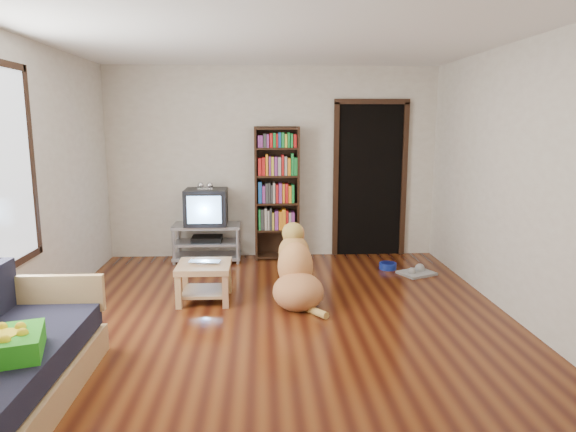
{
  "coord_description": "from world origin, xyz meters",
  "views": [
    {
      "loc": [
        -0.14,
        -4.56,
        1.85
      ],
      "look_at": [
        0.12,
        0.63,
        0.9
      ],
      "focal_mm": 32.0,
      "sensor_mm": 36.0,
      "label": 1
    }
  ],
  "objects_px": {
    "coffee_table": "(204,275)",
    "laptop": "(204,263)",
    "grey_rag": "(417,273)",
    "crt_tv": "(206,206)",
    "green_cushion": "(4,345)",
    "tv_stand": "(207,241)",
    "dog_bowl": "(388,266)",
    "bookshelf": "(277,186)",
    "dog": "(296,274)"
  },
  "relations": [
    {
      "from": "coffee_table",
      "to": "laptop",
      "type": "bearing_deg",
      "value": -90.0
    },
    {
      "from": "grey_rag",
      "to": "crt_tv",
      "type": "distance_m",
      "value": 2.87
    },
    {
      "from": "laptop",
      "to": "crt_tv",
      "type": "distance_m",
      "value": 1.7
    },
    {
      "from": "green_cushion",
      "to": "tv_stand",
      "type": "relative_size",
      "value": 0.48
    },
    {
      "from": "green_cushion",
      "to": "grey_rag",
      "type": "bearing_deg",
      "value": 22.71
    },
    {
      "from": "grey_rag",
      "to": "coffee_table",
      "type": "xyz_separation_m",
      "value": [
        -2.52,
        -0.82,
        0.27
      ]
    },
    {
      "from": "dog_bowl",
      "to": "coffee_table",
      "type": "distance_m",
      "value": 2.47
    },
    {
      "from": "green_cushion",
      "to": "bookshelf",
      "type": "distance_m",
      "value": 4.28
    },
    {
      "from": "laptop",
      "to": "coffee_table",
      "type": "distance_m",
      "value": 0.14
    },
    {
      "from": "laptop",
      "to": "grey_rag",
      "type": "xyz_separation_m",
      "value": [
        2.52,
        0.85,
        -0.4
      ]
    },
    {
      "from": "bookshelf",
      "to": "coffee_table",
      "type": "relative_size",
      "value": 3.27
    },
    {
      "from": "tv_stand",
      "to": "bookshelf",
      "type": "distance_m",
      "value": 1.2
    },
    {
      "from": "tv_stand",
      "to": "bookshelf",
      "type": "bearing_deg",
      "value": 5.63
    },
    {
      "from": "dog",
      "to": "grey_rag",
      "type": "bearing_deg",
      "value": 30.41
    },
    {
      "from": "coffee_table",
      "to": "dog",
      "type": "bearing_deg",
      "value": -5.64
    },
    {
      "from": "tv_stand",
      "to": "bookshelf",
      "type": "height_order",
      "value": "bookshelf"
    },
    {
      "from": "dog_bowl",
      "to": "tv_stand",
      "type": "xyz_separation_m",
      "value": [
        -2.35,
        0.54,
        0.23
      ]
    },
    {
      "from": "laptop",
      "to": "dog",
      "type": "relative_size",
      "value": 0.33
    },
    {
      "from": "grey_rag",
      "to": "bookshelf",
      "type": "relative_size",
      "value": 0.22
    },
    {
      "from": "tv_stand",
      "to": "bookshelf",
      "type": "relative_size",
      "value": 0.5
    },
    {
      "from": "coffee_table",
      "to": "bookshelf",
      "type": "bearing_deg",
      "value": 64.44
    },
    {
      "from": "green_cushion",
      "to": "crt_tv",
      "type": "relative_size",
      "value": 0.75
    },
    {
      "from": "dog_bowl",
      "to": "dog",
      "type": "relative_size",
      "value": 0.22
    },
    {
      "from": "crt_tv",
      "to": "dog",
      "type": "height_order",
      "value": "crt_tv"
    },
    {
      "from": "dog_bowl",
      "to": "tv_stand",
      "type": "relative_size",
      "value": 0.24
    },
    {
      "from": "green_cushion",
      "to": "laptop",
      "type": "distance_m",
      "value": 2.34
    },
    {
      "from": "dog",
      "to": "laptop",
      "type": "bearing_deg",
      "value": 176.14
    },
    {
      "from": "green_cushion",
      "to": "dog_bowl",
      "type": "distance_m",
      "value": 4.56
    },
    {
      "from": "tv_stand",
      "to": "dog_bowl",
      "type": "bearing_deg",
      "value": -12.85
    },
    {
      "from": "laptop",
      "to": "dog_bowl",
      "type": "xyz_separation_m",
      "value": [
        2.22,
        1.1,
        -0.37
      ]
    },
    {
      "from": "crt_tv",
      "to": "bookshelf",
      "type": "xyz_separation_m",
      "value": [
        0.95,
        0.07,
        0.26
      ]
    },
    {
      "from": "green_cushion",
      "to": "dog_bowl",
      "type": "height_order",
      "value": "green_cushion"
    },
    {
      "from": "green_cushion",
      "to": "coffee_table",
      "type": "distance_m",
      "value": 2.37
    },
    {
      "from": "bookshelf",
      "to": "coffee_table",
      "type": "xyz_separation_m",
      "value": [
        -0.81,
        -1.7,
        -0.72
      ]
    },
    {
      "from": "green_cushion",
      "to": "tv_stand",
      "type": "xyz_separation_m",
      "value": [
        0.85,
        3.75,
        -0.22
      ]
    },
    {
      "from": "dog_bowl",
      "to": "bookshelf",
      "type": "height_order",
      "value": "bookshelf"
    },
    {
      "from": "grey_rag",
      "to": "dog",
      "type": "bearing_deg",
      "value": -149.59
    },
    {
      "from": "grey_rag",
      "to": "dog",
      "type": "distance_m",
      "value": 1.83
    },
    {
      "from": "green_cushion",
      "to": "tv_stand",
      "type": "bearing_deg",
      "value": 59.7
    },
    {
      "from": "crt_tv",
      "to": "coffee_table",
      "type": "height_order",
      "value": "crt_tv"
    },
    {
      "from": "laptop",
      "to": "tv_stand",
      "type": "relative_size",
      "value": 0.36
    },
    {
      "from": "crt_tv",
      "to": "coffee_table",
      "type": "xyz_separation_m",
      "value": [
        0.14,
        -1.63,
        -0.46
      ]
    },
    {
      "from": "laptop",
      "to": "tv_stand",
      "type": "height_order",
      "value": "tv_stand"
    },
    {
      "from": "grey_rag",
      "to": "dog",
      "type": "relative_size",
      "value": 0.4
    },
    {
      "from": "coffee_table",
      "to": "dog",
      "type": "distance_m",
      "value": 0.97
    },
    {
      "from": "dog_bowl",
      "to": "laptop",
      "type": "bearing_deg",
      "value": -153.64
    },
    {
      "from": "green_cushion",
      "to": "dog",
      "type": "distance_m",
      "value": 2.84
    },
    {
      "from": "grey_rag",
      "to": "crt_tv",
      "type": "height_order",
      "value": "crt_tv"
    },
    {
      "from": "grey_rag",
      "to": "bookshelf",
      "type": "bearing_deg",
      "value": 152.67
    },
    {
      "from": "crt_tv",
      "to": "coffee_table",
      "type": "distance_m",
      "value": 1.7
    }
  ]
}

